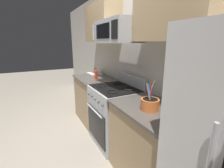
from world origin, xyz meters
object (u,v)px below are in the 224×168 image
object	(u,v)px
utensil_crock	(150,104)
bottle_soy	(196,108)
cutting_board	(94,73)
microwave	(117,31)
bottle_hot_sauce	(96,74)
bottle_vinegar	(176,100)
range_oven	(115,114)

from	to	relation	value
utensil_crock	bottle_soy	distance (m)	0.43
utensil_crock	bottle_soy	size ratio (longest dim) A/B	1.43
bottle_soy	utensil_crock	bearing A→B (deg)	-144.00
cutting_board	bottle_soy	xyz separation A→B (m)	(2.51, 0.04, 0.09)
bottle_soy	cutting_board	bearing A→B (deg)	-179.04
microwave	bottle_hot_sauce	distance (m)	1.05
bottle_vinegar	cutting_board	bearing A→B (deg)	-179.26
bottle_soy	bottle_hot_sauce	bearing A→B (deg)	-173.93
utensil_crock	bottle_hot_sauce	xyz separation A→B (m)	(-1.63, 0.04, 0.03)
utensil_crock	microwave	bearing A→B (deg)	174.02
microwave	cutting_board	bearing A→B (deg)	174.74
cutting_board	bottle_vinegar	distance (m)	2.29
range_oven	cutting_board	world-z (taller)	range_oven
bottle_soy	bottle_vinegar	distance (m)	0.22
range_oven	bottle_hot_sauce	bearing A→B (deg)	-178.31
bottle_hot_sauce	bottle_soy	bearing A→B (deg)	6.07
microwave	bottle_hot_sauce	xyz separation A→B (m)	(-0.74, -0.05, -0.74)
bottle_soy	microwave	bearing A→B (deg)	-172.63
microwave	bottle_hot_sauce	world-z (taller)	microwave
microwave	range_oven	bearing A→B (deg)	-90.00
bottle_hot_sauce	bottle_vinegar	distance (m)	1.76
utensil_crock	bottle_soy	world-z (taller)	utensil_crock
bottle_hot_sauce	microwave	bearing A→B (deg)	3.91
range_oven	bottle_soy	distance (m)	1.36
range_oven	bottle_hot_sauce	xyz separation A→B (m)	(-0.74, -0.02, 0.53)
cutting_board	bottle_hot_sauce	distance (m)	0.56
utensil_crock	bottle_vinegar	world-z (taller)	utensil_crock
bottle_vinegar	microwave	bearing A→B (deg)	-171.74
bottle_soy	bottle_vinegar	bearing A→B (deg)	-176.74
range_oven	bottle_vinegar	size ratio (longest dim) A/B	4.42
utensil_crock	range_oven	bearing A→B (deg)	175.87
range_oven	bottle_hot_sauce	world-z (taller)	bottle_hot_sauce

